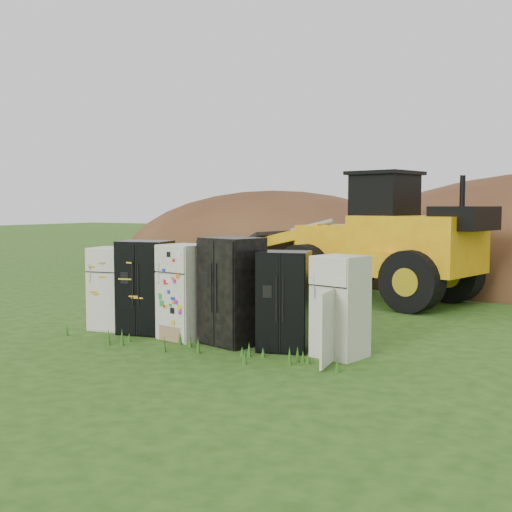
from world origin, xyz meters
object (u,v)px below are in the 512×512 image
(fridge_black_side, at_px, (146,287))
(fridge_open_door, at_px, (340,306))
(fridge_leftmost, at_px, (112,288))
(fridge_sticker, at_px, (185,292))
(fridge_black_right, at_px, (284,301))
(fridge_dark_mid, at_px, (232,291))
(wheel_loader, at_px, (357,236))

(fridge_black_side, xyz_separation_m, fridge_open_door, (3.99, 0.01, -0.07))
(fridge_leftmost, xyz_separation_m, fridge_black_side, (0.83, 0.03, 0.07))
(fridge_sticker, distance_m, fridge_open_door, 3.02)
(fridge_black_side, bearing_deg, fridge_black_right, -11.85)
(fridge_leftmost, height_order, fridge_sticker, fridge_sticker)
(fridge_black_side, height_order, fridge_black_right, fridge_black_side)
(fridge_sticker, height_order, fridge_dark_mid, fridge_dark_mid)
(fridge_black_side, height_order, fridge_dark_mid, fridge_dark_mid)
(fridge_dark_mid, bearing_deg, fridge_black_side, -164.90)
(fridge_open_door, distance_m, wheel_loader, 6.80)
(fridge_dark_mid, bearing_deg, fridge_sticker, -161.15)
(fridge_open_door, bearing_deg, fridge_black_right, -166.92)
(fridge_leftmost, relative_size, fridge_open_door, 0.99)
(fridge_sticker, relative_size, fridge_open_door, 1.06)
(fridge_leftmost, xyz_separation_m, fridge_open_door, (4.82, 0.04, 0.01))
(fridge_sticker, xyz_separation_m, wheel_loader, (0.91, 6.49, 0.79))
(wheel_loader, bearing_deg, fridge_leftmost, -99.51)
(wheel_loader, bearing_deg, fridge_dark_mid, -76.01)
(wheel_loader, bearing_deg, fridge_open_door, -58.49)
(fridge_sticker, relative_size, fridge_black_right, 1.04)
(fridge_dark_mid, bearing_deg, fridge_open_door, 16.51)
(fridge_black_side, distance_m, fridge_dark_mid, 1.96)
(fridge_leftmost, relative_size, fridge_dark_mid, 0.86)
(fridge_leftmost, distance_m, wheel_loader, 7.05)
(fridge_leftmost, distance_m, fridge_sticker, 1.80)
(fridge_black_side, distance_m, wheel_loader, 6.73)
(wheel_loader, bearing_deg, fridge_black_side, -93.07)
(fridge_leftmost, height_order, fridge_black_side, fridge_black_side)
(fridge_black_right, bearing_deg, fridge_leftmost, 164.78)
(fridge_black_right, bearing_deg, fridge_black_side, 164.31)
(fridge_black_side, bearing_deg, wheel_loader, 61.79)
(fridge_dark_mid, bearing_deg, wheel_loader, 106.40)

